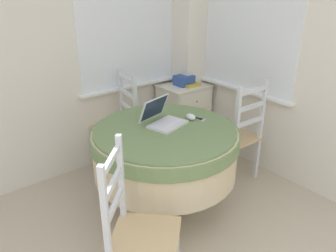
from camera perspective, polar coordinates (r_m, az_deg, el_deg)
corner_room_shell at (r=2.52m, az=6.63°, el=12.42°), size 4.29×4.91×2.55m
round_dining_table at (r=2.58m, az=-0.52°, el=-3.89°), size 1.15×1.15×0.74m
laptop at (r=2.57m, az=-0.90°, el=1.30°), size 0.35×0.34×0.21m
computer_mouse at (r=2.67m, az=3.99°, el=1.60°), size 0.06×0.09×0.05m
cell_phone at (r=2.68m, az=5.29°, el=1.23°), size 0.08×0.12×0.01m
dining_chair_near_back_window at (r=3.28m, az=-8.65°, el=-0.18°), size 0.44×0.44×0.99m
dining_chair_near_right_window at (r=3.13m, az=12.03°, el=-1.64°), size 0.40×0.40×0.99m
dining_chair_camera_near at (r=1.98m, az=-5.44°, el=-18.01°), size 0.55×0.55×0.99m
corner_cabinet at (r=3.77m, az=2.74°, el=1.88°), size 0.52×0.44×0.73m
storage_box at (r=3.63m, az=2.80°, el=7.96°), size 0.19×0.17×0.11m
book_on_cabinet at (r=3.65m, az=3.57°, el=7.32°), size 0.18×0.22×0.02m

